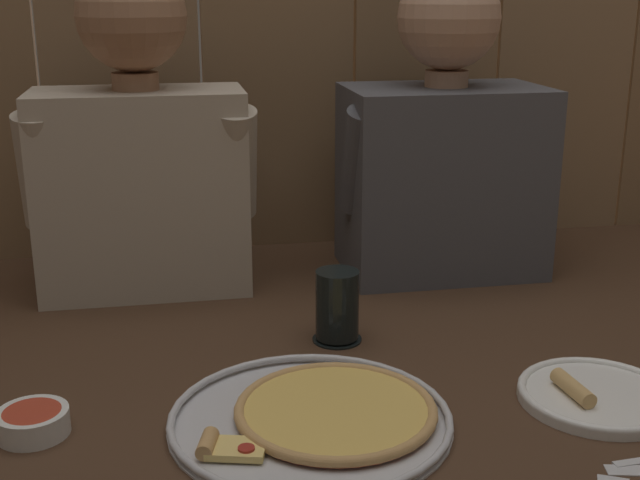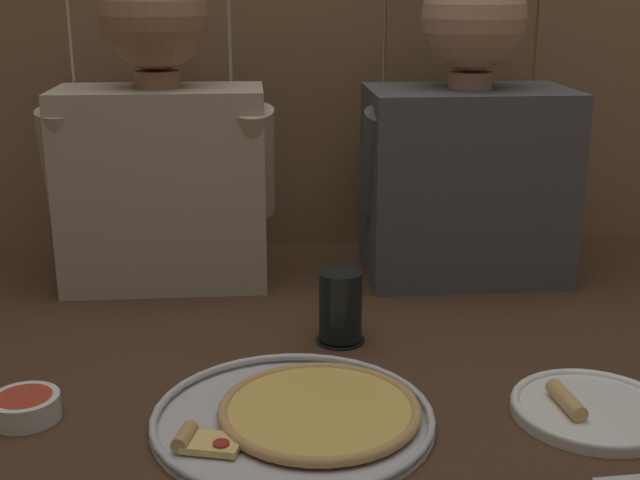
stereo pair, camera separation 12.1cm
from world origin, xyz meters
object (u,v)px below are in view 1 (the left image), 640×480
object	(u,v)px
drinking_glass	(337,307)
dipping_bowl	(33,421)
pizza_tray	(320,415)
diner_left	(139,138)
dinner_plate	(597,395)
diner_right	(444,137)

from	to	relation	value
drinking_glass	dipping_bowl	xyz separation A→B (m)	(-0.43, -0.21, -0.04)
pizza_tray	diner_left	bearing A→B (deg)	111.76
dinner_plate	diner_left	world-z (taller)	diner_left
pizza_tray	diner_right	xyz separation A→B (m)	(0.34, 0.55, 0.25)
dipping_bowl	diner_left	xyz separation A→B (m)	(0.14, 0.51, 0.26)
pizza_tray	diner_right	size ratio (longest dim) A/B	0.62
diner_right	diner_left	bearing A→B (deg)	-179.99
dipping_bowl	diner_right	world-z (taller)	diner_right
drinking_glass	pizza_tray	bearing A→B (deg)	-106.58
drinking_glass	diner_right	world-z (taller)	diner_right
drinking_glass	diner_left	bearing A→B (deg)	134.09
dipping_bowl	diner_left	world-z (taller)	diner_left
diner_left	pizza_tray	bearing A→B (deg)	-68.24
drinking_glass	diner_right	bearing A→B (deg)	48.62
pizza_tray	diner_right	world-z (taller)	diner_right
dipping_bowl	diner_right	distance (m)	0.90
pizza_tray	dinner_plate	size ratio (longest dim) A/B	1.71
dinner_plate	dipping_bowl	world-z (taller)	dinner_plate
drinking_glass	dipping_bowl	size ratio (longest dim) A/B	1.28
dipping_bowl	drinking_glass	bearing A→B (deg)	26.17
pizza_tray	dipping_bowl	distance (m)	0.36
dipping_bowl	diner_right	xyz separation A→B (m)	(0.70, 0.51, 0.24)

